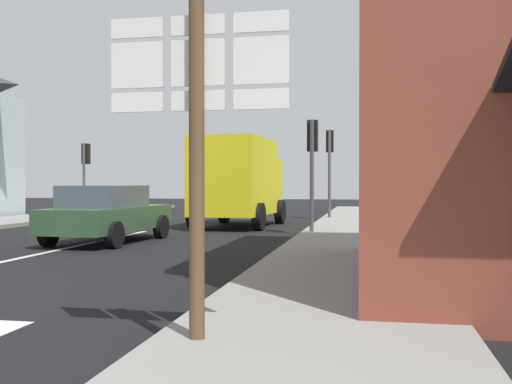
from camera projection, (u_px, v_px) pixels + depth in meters
name	position (u px, v px, depth m)	size (l,w,h in m)	color
ground_plane	(119.00, 237.00, 16.93)	(80.00, 80.00, 0.00)	black
sidewalk_right	(349.00, 247.00, 13.74)	(2.94, 44.00, 0.14)	gray
lane_centre_stripe	(43.00, 253.00, 13.00)	(0.16, 12.00, 0.01)	silver
sedan_far	(107.00, 213.00, 15.41)	(2.18, 4.30, 1.47)	#2D5133
delivery_truck	(238.00, 180.00, 20.91)	(2.71, 5.11, 3.05)	yellow
route_sign_post	(197.00, 131.00, 5.37)	(1.66, 0.14, 3.20)	brown
traffic_light_far_left	(85.00, 163.00, 26.35)	(0.30, 0.49, 3.27)	#47474C
traffic_light_far_right	(330.00, 154.00, 24.55)	(0.30, 0.49, 3.70)	#47474C
traffic_light_near_right	(312.00, 150.00, 17.23)	(0.30, 0.49, 3.35)	#47474C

